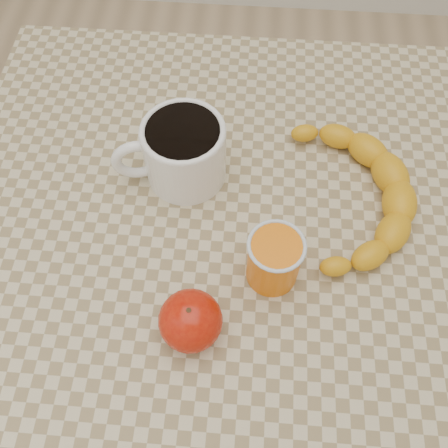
# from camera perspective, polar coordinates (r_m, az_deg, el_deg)

# --- Properties ---
(ground) EXTENTS (3.00, 3.00, 0.00)m
(ground) POSITION_cam_1_polar(r_m,az_deg,el_deg) (1.40, 0.00, -15.92)
(ground) COLOR tan
(ground) RESTS_ON ground
(table) EXTENTS (0.80, 0.80, 0.75)m
(table) POSITION_cam_1_polar(r_m,az_deg,el_deg) (0.77, 0.00, -3.92)
(table) COLOR #C5B58B
(table) RESTS_ON ground
(coffee_mug) EXTENTS (0.17, 0.14, 0.10)m
(coffee_mug) POSITION_cam_1_polar(r_m,az_deg,el_deg) (0.71, -4.81, 8.35)
(coffee_mug) COLOR white
(coffee_mug) RESTS_ON table
(orange_juice_glass) EXTENTS (0.07, 0.07, 0.08)m
(orange_juice_glass) POSITION_cam_1_polar(r_m,az_deg,el_deg) (0.63, 5.75, -4.05)
(orange_juice_glass) COLOR orange
(orange_juice_glass) RESTS_ON table
(apple) EXTENTS (0.08, 0.08, 0.07)m
(apple) POSITION_cam_1_polar(r_m,az_deg,el_deg) (0.60, -3.85, -10.96)
(apple) COLOR #A30F05
(apple) RESTS_ON table
(banana) EXTENTS (0.21, 0.30, 0.05)m
(banana) POSITION_cam_1_polar(r_m,az_deg,el_deg) (0.72, 14.48, 3.32)
(banana) COLOR #EDA915
(banana) RESTS_ON table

